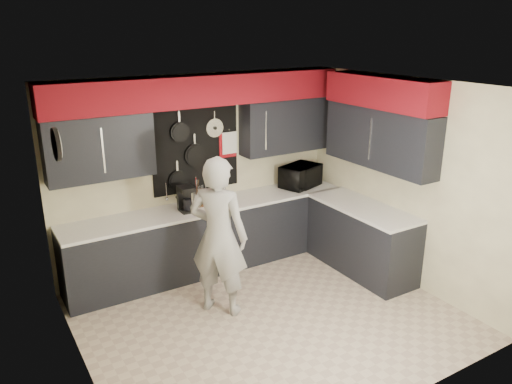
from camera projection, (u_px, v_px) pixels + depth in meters
ground at (269, 317)px, 5.71m from camera, size 4.00×4.00×0.00m
back_wall_assembly at (203, 121)px, 6.38m from camera, size 4.00×0.36×2.60m
right_wall_assembly at (383, 129)px, 6.22m from camera, size 0.36×3.50×2.60m
left_wall_assembly at (75, 248)px, 4.32m from camera, size 0.05×3.50×2.60m
base_cabinets at (254, 237)px, 6.73m from camera, size 3.95×2.20×0.92m
microwave at (300, 176)px, 7.27m from camera, size 0.68×0.57×0.32m
knife_block at (201, 198)px, 6.51m from camera, size 0.11×0.11×0.23m
utensil_crock at (198, 199)px, 6.55m from camera, size 0.12×0.12×0.16m
coffee_maker at (186, 198)px, 6.32m from camera, size 0.19×0.22×0.33m
person at (219, 237)px, 5.57m from camera, size 0.78×0.81×1.86m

